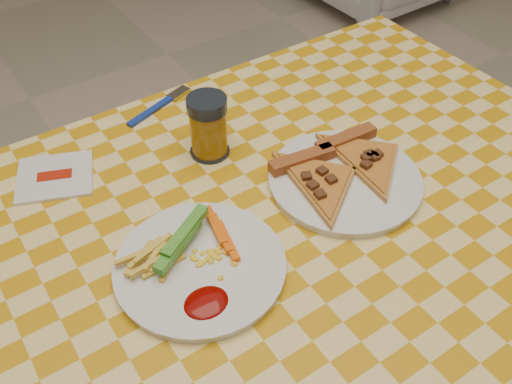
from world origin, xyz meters
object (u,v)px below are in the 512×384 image
Objects in this scene: plate_left at (200,267)px; plate_right at (345,181)px; table at (266,270)px; drink_glass at (208,127)px.

plate_right is (0.29, 0.02, 0.00)m from plate_left.
table is 0.19m from plate_right.
plate_left is (-0.11, 0.00, 0.08)m from table.
plate_right is (0.18, 0.03, 0.08)m from table.
drink_glass reaches higher than plate_right.
drink_glass is at bearing 56.47° from plate_left.
drink_glass is (0.03, 0.22, 0.13)m from table.
plate_right is at bearing 4.91° from plate_left.
plate_left is 0.97× the size of plate_right.
plate_left and plate_right have the same top height.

